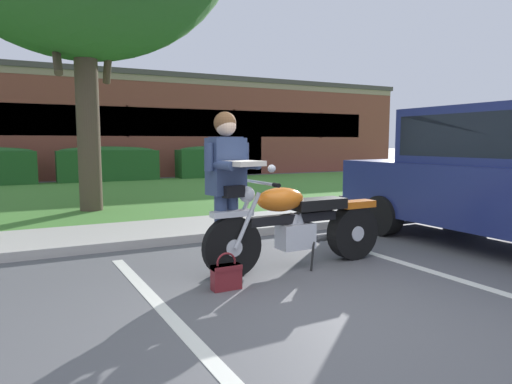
# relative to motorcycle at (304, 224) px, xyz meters

# --- Properties ---
(ground_plane) EXTENTS (140.00, 140.00, 0.00)m
(ground_plane) POSITION_rel_motorcycle_xyz_m (-0.41, -1.20, -0.48)
(ground_plane) COLOR #565659
(curb_strip) EXTENTS (60.00, 0.20, 0.12)m
(curb_strip) POSITION_rel_motorcycle_xyz_m (-0.41, 1.76, -0.42)
(curb_strip) COLOR #B7B2A8
(curb_strip) RESTS_ON ground
(concrete_walk) EXTENTS (60.00, 1.50, 0.08)m
(concrete_walk) POSITION_rel_motorcycle_xyz_m (-0.41, 2.61, -0.44)
(concrete_walk) COLOR #B7B2A8
(concrete_walk) RESTS_ON ground
(grass_lawn) EXTENTS (60.00, 8.83, 0.06)m
(grass_lawn) POSITION_rel_motorcycle_xyz_m (-0.41, 7.78, -0.45)
(grass_lawn) COLOR #478433
(grass_lawn) RESTS_ON ground
(stall_stripe_0) EXTENTS (0.28, 4.40, 0.01)m
(stall_stripe_0) POSITION_rel_motorcycle_xyz_m (-1.76, -1.00, -0.48)
(stall_stripe_0) COLOR silver
(stall_stripe_0) RESTS_ON ground
(stall_stripe_1) EXTENTS (0.28, 4.40, 0.01)m
(stall_stripe_1) POSITION_rel_motorcycle_xyz_m (1.13, -1.00, -0.48)
(stall_stripe_1) COLOR silver
(stall_stripe_1) RESTS_ON ground
(motorcycle) EXTENTS (2.24, 0.82, 1.18)m
(motorcycle) POSITION_rel_motorcycle_xyz_m (0.00, 0.00, 0.00)
(motorcycle) COLOR black
(motorcycle) RESTS_ON ground
(rider_person) EXTENTS (0.53, 0.63, 1.70)m
(rider_person) POSITION_rel_motorcycle_xyz_m (-0.90, 0.04, 0.53)
(rider_person) COLOR black
(rider_person) RESTS_ON ground
(handbag) EXTENTS (0.28, 0.13, 0.36)m
(handbag) POSITION_rel_motorcycle_xyz_m (-1.09, -0.36, -0.34)
(handbag) COLOR maroon
(handbag) RESTS_ON ground
(hedge_center_right) EXTENTS (3.35, 0.90, 1.24)m
(hedge_center_right) POSITION_rel_motorcycle_xyz_m (-0.23, 12.10, 0.17)
(hedge_center_right) COLOR #235623
(hedge_center_right) RESTS_ON ground
(hedge_right) EXTENTS (2.62, 0.90, 1.24)m
(hedge_right) POSITION_rel_motorcycle_xyz_m (3.57, 12.10, 0.17)
(hedge_right) COLOR #235623
(hedge_right) RESTS_ON ground
(brick_building) EXTENTS (26.25, 9.00, 4.14)m
(brick_building) POSITION_rel_motorcycle_xyz_m (0.71, 17.84, 1.59)
(brick_building) COLOR brown
(brick_building) RESTS_ON ground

